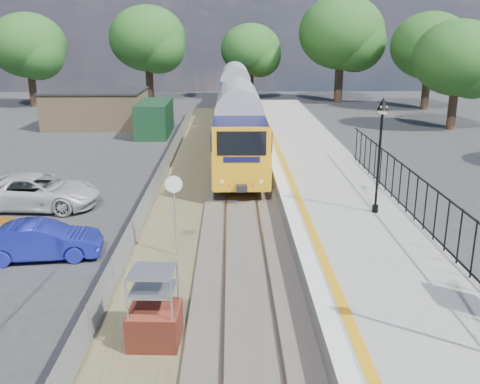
{
  "coord_description": "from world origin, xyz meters",
  "views": [
    {
      "loc": [
        -0.51,
        -14.25,
        7.85
      ],
      "look_at": [
        -0.15,
        5.25,
        2.0
      ],
      "focal_mm": 40.0,
      "sensor_mm": 36.0,
      "label": 1
    }
  ],
  "objects_px": {
    "car_blue": "(42,241)",
    "car_white": "(37,192)",
    "speed_sign": "(174,202)",
    "victorian_lamp_north": "(381,128)",
    "car_yellow": "(4,233)",
    "brick_plinth": "(154,308)",
    "train": "(236,102)"
  },
  "relations": [
    {
      "from": "car_blue",
      "to": "car_white",
      "type": "height_order",
      "value": "car_white"
    },
    {
      "from": "speed_sign",
      "to": "victorian_lamp_north",
      "type": "bearing_deg",
      "value": 13.76
    },
    {
      "from": "victorian_lamp_north",
      "to": "car_blue",
      "type": "height_order",
      "value": "victorian_lamp_north"
    },
    {
      "from": "victorian_lamp_north",
      "to": "car_yellow",
      "type": "distance_m",
      "value": 14.96
    },
    {
      "from": "brick_plinth",
      "to": "car_white",
      "type": "height_order",
      "value": "brick_plinth"
    },
    {
      "from": "brick_plinth",
      "to": "car_blue",
      "type": "distance_m",
      "value": 7.36
    },
    {
      "from": "car_blue",
      "to": "car_yellow",
      "type": "distance_m",
      "value": 2.2
    },
    {
      "from": "victorian_lamp_north",
      "to": "speed_sign",
      "type": "xyz_separation_m",
      "value": [
        -7.8,
        -2.26,
        -2.19
      ]
    },
    {
      "from": "victorian_lamp_north",
      "to": "car_white",
      "type": "xyz_separation_m",
      "value": [
        -14.75,
        3.48,
        -3.51
      ]
    },
    {
      "from": "victorian_lamp_north",
      "to": "speed_sign",
      "type": "relative_size",
      "value": 1.5
    },
    {
      "from": "train",
      "to": "car_yellow",
      "type": "height_order",
      "value": "train"
    },
    {
      "from": "speed_sign",
      "to": "car_blue",
      "type": "bearing_deg",
      "value": 178.24
    },
    {
      "from": "victorian_lamp_north",
      "to": "car_blue",
      "type": "bearing_deg",
      "value": -169.6
    },
    {
      "from": "brick_plinth",
      "to": "speed_sign",
      "type": "bearing_deg",
      "value": 90.0
    },
    {
      "from": "victorian_lamp_north",
      "to": "speed_sign",
      "type": "bearing_deg",
      "value": -163.86
    },
    {
      "from": "train",
      "to": "brick_plinth",
      "type": "height_order",
      "value": "train"
    },
    {
      "from": "train",
      "to": "speed_sign",
      "type": "bearing_deg",
      "value": -95.46
    },
    {
      "from": "speed_sign",
      "to": "car_yellow",
      "type": "distance_m",
      "value": 6.91
    },
    {
      "from": "car_yellow",
      "to": "victorian_lamp_north",
      "type": "bearing_deg",
      "value": -80.41
    },
    {
      "from": "speed_sign",
      "to": "car_white",
      "type": "distance_m",
      "value": 9.11
    },
    {
      "from": "train",
      "to": "car_white",
      "type": "bearing_deg",
      "value": -114.81
    },
    {
      "from": "car_white",
      "to": "victorian_lamp_north",
      "type": "bearing_deg",
      "value": -99.23
    },
    {
      "from": "speed_sign",
      "to": "car_white",
      "type": "height_order",
      "value": "speed_sign"
    },
    {
      "from": "brick_plinth",
      "to": "car_yellow",
      "type": "bearing_deg",
      "value": 134.44
    },
    {
      "from": "car_blue",
      "to": "car_white",
      "type": "relative_size",
      "value": 0.73
    },
    {
      "from": "train",
      "to": "car_white",
      "type": "height_order",
      "value": "train"
    },
    {
      "from": "speed_sign",
      "to": "car_white",
      "type": "xyz_separation_m",
      "value": [
        -6.95,
        5.73,
        -1.32
      ]
    },
    {
      "from": "car_yellow",
      "to": "car_white",
      "type": "height_order",
      "value": "car_white"
    },
    {
      "from": "speed_sign",
      "to": "car_white",
      "type": "relative_size",
      "value": 0.54
    },
    {
      "from": "brick_plinth",
      "to": "car_blue",
      "type": "relative_size",
      "value": 0.51
    },
    {
      "from": "car_blue",
      "to": "car_yellow",
      "type": "relative_size",
      "value": 1.12
    },
    {
      "from": "train",
      "to": "car_white",
      "type": "xyz_separation_m",
      "value": [
        -9.45,
        -20.44,
        -1.55
      ]
    }
  ]
}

